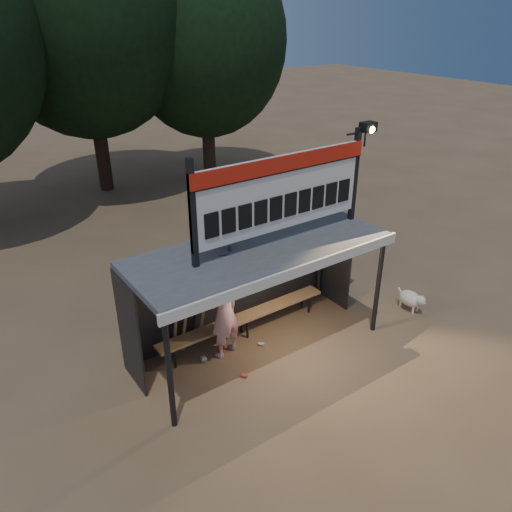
% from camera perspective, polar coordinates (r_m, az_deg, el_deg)
% --- Properties ---
extents(ground, '(80.00, 80.00, 0.00)m').
position_cam_1_polar(ground, '(10.48, 0.37, -10.42)').
color(ground, brown).
rests_on(ground, ground).
extents(player, '(0.80, 0.62, 1.95)m').
position_cam_1_polar(player, '(9.80, -3.64, -6.46)').
color(player, silver).
rests_on(player, ground).
extents(child_a, '(0.57, 0.55, 0.92)m').
position_cam_1_polar(child_a, '(8.83, -3.98, 2.98)').
color(child_a, slate).
rests_on(child_a, dugout_shelter).
extents(child_b, '(0.48, 0.32, 0.96)m').
position_cam_1_polar(child_b, '(9.22, -4.53, 4.14)').
color(child_b, '#9F2118').
rests_on(child_b, dugout_shelter).
extents(dugout_shelter, '(5.10, 2.08, 2.32)m').
position_cam_1_polar(dugout_shelter, '(9.66, -0.44, -0.94)').
color(dugout_shelter, '#3E3E41').
rests_on(dugout_shelter, ground).
extents(scoreboard_assembly, '(4.10, 0.27, 1.99)m').
position_cam_1_polar(scoreboard_assembly, '(9.19, 3.32, 7.59)').
color(scoreboard_assembly, black).
rests_on(scoreboard_assembly, dugout_shelter).
extents(bench, '(4.00, 0.35, 0.48)m').
position_cam_1_polar(bench, '(10.60, -1.36, -7.08)').
color(bench, olive).
rests_on(bench, ground).
extents(tree_mid, '(7.22, 7.22, 10.36)m').
position_cam_1_polar(tree_mid, '(19.21, -19.24, 24.95)').
color(tree_mid, black).
rests_on(tree_mid, ground).
extents(tree_right, '(6.08, 6.08, 8.72)m').
position_cam_1_polar(tree_right, '(19.94, -5.93, 23.34)').
color(tree_right, '#322016').
rests_on(tree_right, ground).
extents(dog, '(0.36, 0.81, 0.49)m').
position_cam_1_polar(dog, '(12.07, 17.35, -4.71)').
color(dog, beige).
rests_on(dog, ground).
extents(bats, '(0.68, 0.35, 0.84)m').
position_cam_1_polar(bats, '(10.31, -7.74, -8.46)').
color(bats, olive).
rests_on(bats, ground).
extents(litter, '(1.51, 1.56, 0.08)m').
position_cam_1_polar(litter, '(10.25, -3.87, -11.23)').
color(litter, red).
rests_on(litter, ground).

